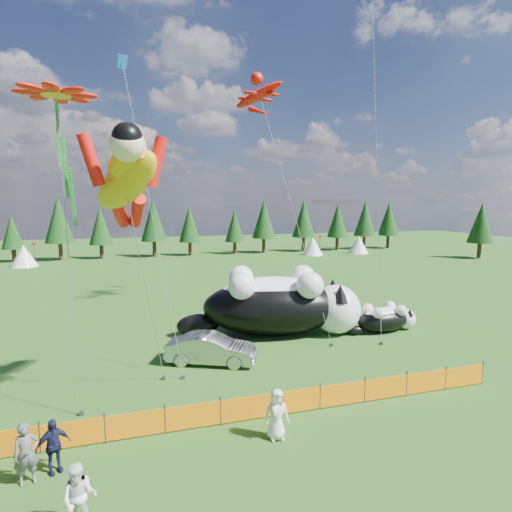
# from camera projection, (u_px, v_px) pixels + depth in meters

# --- Properties ---
(ground) EXTENTS (160.00, 160.00, 0.00)m
(ground) POSITION_uv_depth(u_px,v_px,m) (230.00, 386.00, 17.88)
(ground) COLOR #133409
(ground) RESTS_ON ground
(safety_fence) EXTENTS (22.06, 0.06, 1.10)m
(safety_fence) POSITION_uv_depth(u_px,v_px,m) (247.00, 408.00, 14.96)
(safety_fence) COLOR #262626
(safety_fence) RESTS_ON ground
(tree_line) EXTENTS (90.00, 4.00, 8.00)m
(tree_line) POSITION_uv_depth(u_px,v_px,m) (165.00, 230.00, 60.18)
(tree_line) COLOR black
(tree_line) RESTS_ON ground
(festival_tents) EXTENTS (50.00, 3.20, 2.80)m
(festival_tents) POSITION_uv_depth(u_px,v_px,m) (244.00, 248.00, 58.80)
(festival_tents) COLOR white
(festival_tents) RESTS_ON ground
(cat_large) EXTENTS (11.34, 5.82, 4.14)m
(cat_large) POSITION_uv_depth(u_px,v_px,m) (280.00, 303.00, 24.70)
(cat_large) COLOR black
(cat_large) RESTS_ON ground
(cat_small) EXTENTS (4.91, 1.95, 1.77)m
(cat_small) POSITION_uv_depth(u_px,v_px,m) (386.00, 318.00, 25.38)
(cat_small) COLOR black
(cat_small) RESTS_ON ground
(car) EXTENTS (4.82, 3.24, 1.50)m
(car) POSITION_uv_depth(u_px,v_px,m) (211.00, 349.00, 20.33)
(car) COLOR #ACACB1
(car) RESTS_ON ground
(spectator_a) EXTENTS (0.78, 0.63, 1.85)m
(spectator_a) POSITION_uv_depth(u_px,v_px,m) (26.00, 454.00, 11.57)
(spectator_a) COLOR #545458
(spectator_a) RESTS_ON ground
(spectator_b) EXTENTS (0.92, 0.62, 1.78)m
(spectator_b) POSITION_uv_depth(u_px,v_px,m) (79.00, 498.00, 9.89)
(spectator_b) COLOR white
(spectator_b) RESTS_ON ground
(spectator_c) EXTENTS (1.12, 0.90, 1.70)m
(spectator_c) POSITION_uv_depth(u_px,v_px,m) (53.00, 446.00, 12.07)
(spectator_c) COLOR #131636
(spectator_c) RESTS_ON ground
(spectator_e) EXTENTS (0.90, 0.61, 1.79)m
(spectator_e) POSITION_uv_depth(u_px,v_px,m) (277.00, 414.00, 13.79)
(spectator_e) COLOR white
(spectator_e) RESTS_ON ground
(superhero_kite) EXTENTS (6.14, 6.28, 11.20)m
(superhero_kite) POSITION_uv_depth(u_px,v_px,m) (126.00, 182.00, 15.27)
(superhero_kite) COLOR orange
(superhero_kite) RESTS_ON ground
(gecko_kite) EXTENTS (6.21, 13.03, 18.81)m
(gecko_kite) POSITION_uv_depth(u_px,v_px,m) (259.00, 95.00, 29.66)
(gecko_kite) COLOR red
(gecko_kite) RESTS_ON ground
(flower_kite) EXTENTS (3.20, 3.20, 12.41)m
(flower_kite) POSITION_uv_depth(u_px,v_px,m) (56.00, 98.00, 14.93)
(flower_kite) COLOR red
(flower_kite) RESTS_ON ground
(diamond_kite_a) EXTENTS (2.83, 5.84, 16.66)m
(diamond_kite_a) POSITION_uv_depth(u_px,v_px,m) (126.00, 80.00, 20.99)
(diamond_kite_a) COLOR blue
(diamond_kite_a) RESTS_ON ground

